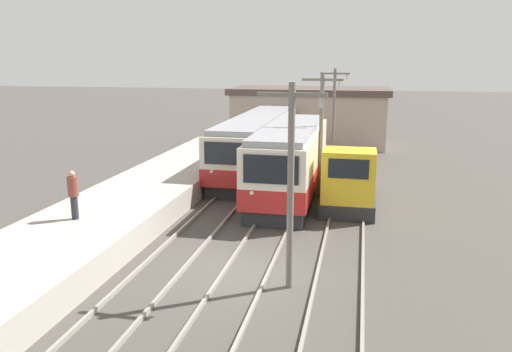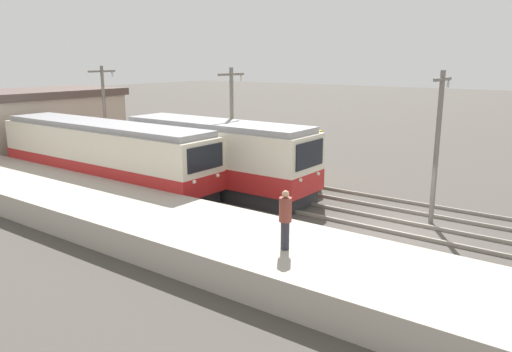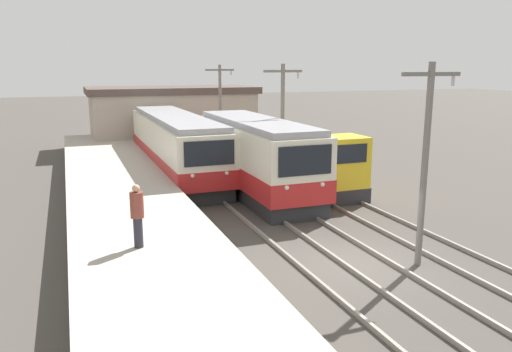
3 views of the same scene
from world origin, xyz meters
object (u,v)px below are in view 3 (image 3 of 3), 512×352
Objects in this scene: commuter_train_center at (256,159)px; shunting_locomotive at (322,169)px; commuter_train_left at (176,148)px; catenary_mast_far at (220,106)px; person_on_platform at (137,213)px; catenary_mast_near at (426,157)px; catenary_mast_mid at (283,122)px.

commuter_train_center reaches higher than shunting_locomotive.
catenary_mast_far reaches higher than commuter_train_left.
commuter_train_center is 3.26m from shunting_locomotive.
commuter_train_left is 7.81× the size of person_on_platform.
catenary_mast_near is (4.31, -15.70, 1.80)m from commuter_train_left.
commuter_train_left is 2.50× the size of shunting_locomotive.
commuter_train_left is 7.19m from catenary_mast_far.
commuter_train_center is 10.62m from catenary_mast_near.
commuter_train_left reaches higher than shunting_locomotive.
commuter_train_left is 1.32× the size of commuter_train_center.
commuter_train_center is at bearing 98.27° from catenary_mast_near.
commuter_train_center is 1.75× the size of catenary_mast_far.
commuter_train_center is 10.92m from person_on_platform.
shunting_locomotive is at bearing -82.90° from catenary_mast_far.
commuter_train_center is at bearing 158.48° from shunting_locomotive.
catenary_mast_far reaches higher than person_on_platform.
catenary_mast_mid is at bearing 46.54° from person_on_platform.
shunting_locomotive is at bearing 80.78° from catenary_mast_near.
catenary_mast_far is at bearing 51.77° from commuter_train_left.
person_on_platform is at bearing -143.06° from shunting_locomotive.
shunting_locomotive is 0.92× the size of catenary_mast_far.
catenary_mast_near is 10.59m from catenary_mast_mid.
person_on_platform is at bearing 167.55° from catenary_mast_near.
person_on_platform is at bearing -113.22° from catenary_mast_far.
commuter_train_left is 8.73m from shunting_locomotive.
shunting_locomotive is 9.57m from catenary_mast_near.
catenary_mast_far is (0.00, 10.59, 0.00)m from catenary_mast_mid.
catenary_mast_mid reaches higher than commuter_train_left.
catenary_mast_mid is at bearing 90.00° from catenary_mast_near.
catenary_mast_far is 3.38× the size of person_on_platform.
commuter_train_left is at bearing 73.96° from person_on_platform.
catenary_mast_near is (-1.49, -9.19, 2.21)m from shunting_locomotive.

